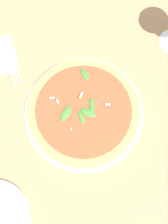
{
  "coord_description": "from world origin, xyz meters",
  "views": [
    {
      "loc": [
        0.21,
        -0.07,
        0.8
      ],
      "look_at": [
        0.0,
        -0.03,
        0.03
      ],
      "focal_mm": 50.0,
      "sensor_mm": 36.0,
      "label": 1
    }
  ],
  "objects": [
    {
      "name": "ground_plane",
      "position": [
        0.0,
        0.0,
        0.0
      ],
      "size": [
        6.0,
        6.0,
        0.0
      ],
      "primitive_type": "plane",
      "color": "#9E7A56"
    },
    {
      "name": "napkin",
      "position": [
        -0.21,
        -0.22,
        0.0
      ],
      "size": [
        0.12,
        0.08,
        0.01
      ],
      "rotation": [
        0.0,
        0.0,
        0.12
      ],
      "color": "white",
      "rests_on": "ground_plane"
    },
    {
      "name": "pizza_arugula_main",
      "position": [
        0.0,
        -0.03,
        0.02
      ],
      "size": [
        0.31,
        0.31,
        0.05
      ],
      "color": "silver",
      "rests_on": "ground_plane"
    },
    {
      "name": "fork",
      "position": [
        -0.21,
        -0.21,
        0.01
      ],
      "size": [
        0.19,
        0.08,
        0.0
      ],
      "rotation": [
        0.0,
        0.0,
        0.36
      ],
      "color": "silver",
      "rests_on": "ground_plane"
    }
  ]
}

